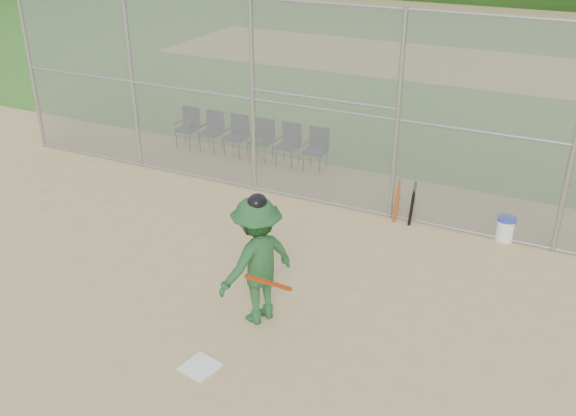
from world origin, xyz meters
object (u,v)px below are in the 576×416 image
at_px(water_cooler, 506,228).
at_px(chair_0, 187,128).
at_px(batter_at_plate, 257,260).
at_px(home_plate, 200,367).

height_order(water_cooler, chair_0, chair_0).
distance_m(batter_at_plate, chair_0, 7.53).
distance_m(home_plate, batter_at_plate, 1.67).
relative_size(water_cooler, chair_0, 0.47).
bearing_deg(chair_0, water_cooler, -10.79).
relative_size(home_plate, batter_at_plate, 0.22).
bearing_deg(batter_at_plate, home_plate, -96.89).
height_order(batter_at_plate, chair_0, batter_at_plate).
bearing_deg(chair_0, batter_at_plate, -48.13).
bearing_deg(home_plate, batter_at_plate, 83.11).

